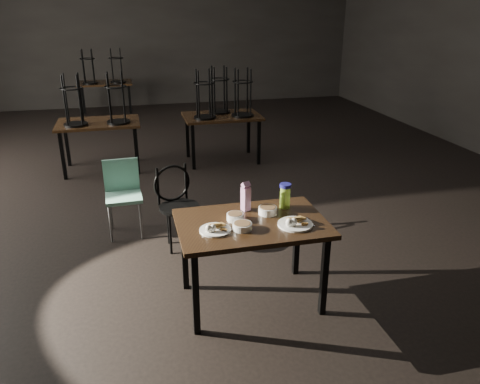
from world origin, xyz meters
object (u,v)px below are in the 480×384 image
object	(u,v)px
main_table	(252,230)
bentwood_chair	(177,200)
school_chair	(123,190)
juice_carton	(246,197)
water_bottle	(285,195)

from	to	relation	value
main_table	bentwood_chair	size ratio (longest dim) A/B	1.40
main_table	school_chair	bearing A→B (deg)	122.40
main_table	school_chair	distance (m)	1.91
juice_carton	water_bottle	world-z (taller)	juice_carton
main_table	water_bottle	world-z (taller)	water_bottle
main_table	bentwood_chair	bearing A→B (deg)	112.90
main_table	water_bottle	distance (m)	0.45
bentwood_chair	school_chair	xyz separation A→B (m)	(-0.53, 0.45, -0.02)
water_bottle	main_table	bearing A→B (deg)	-149.58
main_table	school_chair	world-z (taller)	school_chair
water_bottle	bentwood_chair	xyz separation A→B (m)	(-0.84, 0.95, -0.35)
main_table	water_bottle	xyz separation A→B (m)	(0.35, 0.21, 0.19)
water_bottle	bentwood_chair	world-z (taller)	water_bottle
main_table	juice_carton	world-z (taller)	juice_carton
water_bottle	school_chair	xyz separation A→B (m)	(-1.37, 1.40, -0.37)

